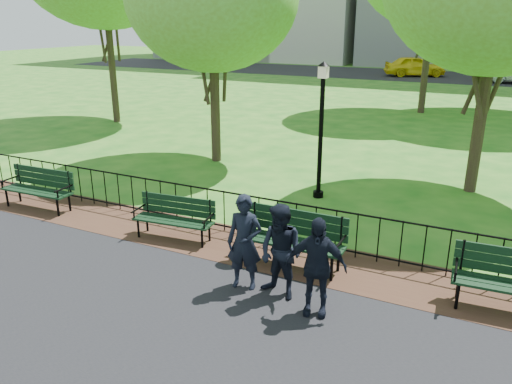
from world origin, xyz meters
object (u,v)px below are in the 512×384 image
at_px(park_bench_left_a, 175,213).
at_px(taxi, 415,66).
at_px(person_right, 316,266).
at_px(person_mid, 281,252).
at_px(park_bench_left_b, 39,184).
at_px(park_bench_main, 274,229).
at_px(lamppost, 321,126).
at_px(person_left, 245,242).

distance_m(park_bench_left_a, taxi, 32.99).
bearing_deg(person_right, person_mid, 149.25).
relative_size(park_bench_left_b, person_mid, 1.18).
relative_size(park_bench_main, park_bench_left_a, 1.18).
xyz_separation_m(person_right, taxi, (-4.33, 34.32, -0.01)).
bearing_deg(person_mid, person_right, -2.89).
bearing_deg(park_bench_left_a, lamppost, 57.97).
relative_size(park_bench_left_a, person_left, 1.06).
bearing_deg(park_bench_left_b, person_left, -13.46).
bearing_deg(taxi, park_bench_main, 160.97).
distance_m(park_bench_left_a, person_left, 2.45).
bearing_deg(park_bench_left_a, person_right, -27.38).
relative_size(park_bench_main, park_bench_left_b, 1.10).
xyz_separation_m(park_bench_left_a, lamppost, (1.76, 3.62, 1.26)).
xyz_separation_m(park_bench_main, park_bench_left_a, (-2.22, 0.11, -0.13)).
relative_size(park_bench_left_b, person_right, 1.18).
bearing_deg(lamppost, taxi, 95.12).
height_order(park_bench_left_b, lamppost, lamppost).
height_order(person_left, taxi, person_left).
bearing_deg(person_left, person_mid, -12.88).
xyz_separation_m(park_bench_main, park_bench_left_b, (-6.05, 0.13, -0.08)).
height_order(lamppost, person_left, lamppost).
distance_m(park_bench_main, park_bench_left_b, 6.05).
bearing_deg(taxi, person_right, 162.82).
bearing_deg(park_bench_main, person_mid, -60.56).
bearing_deg(person_mid, taxi, 110.80).
height_order(park_bench_left_b, person_right, person_right).
height_order(park_bench_left_b, taxi, taxi).
height_order(park_bench_main, lamppost, lamppost).
xyz_separation_m(person_left, taxi, (-3.03, 34.09, -0.04)).
distance_m(park_bench_left_b, taxi, 33.08).
relative_size(person_right, taxi, 0.35).
height_order(park_bench_main, person_left, person_left).
height_order(person_mid, taxi, person_mid).
distance_m(park_bench_left_b, lamppost, 6.75).
bearing_deg(park_bench_left_b, taxi, 82.23).
bearing_deg(lamppost, park_bench_main, -82.91).
bearing_deg(park_bench_main, person_left, -93.89).
bearing_deg(park_bench_main, park_bench_left_a, 176.89).
distance_m(person_left, person_mid, 0.65).
height_order(person_right, taxi, person_right).
bearing_deg(person_right, person_left, 157.05).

